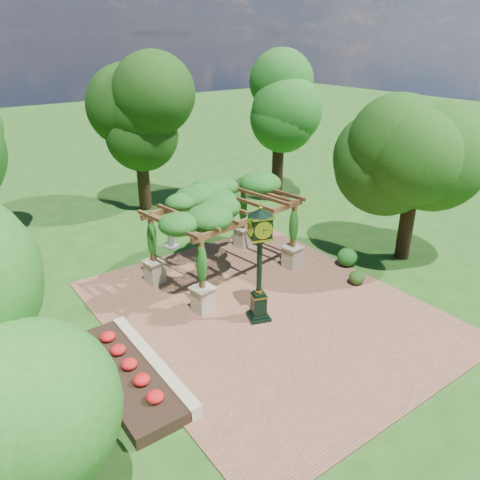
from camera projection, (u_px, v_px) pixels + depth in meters
ground at (283, 324)px, 15.79m from camera, size 120.00×120.00×0.00m
brick_plaza at (265, 310)px, 16.52m from camera, size 10.00×12.00×0.04m
border_wall at (153, 363)px, 13.61m from camera, size 0.35×5.00×0.40m
flower_bed at (124, 375)px, 13.13m from camera, size 1.50×5.00×0.36m
pedestal_clock at (260, 255)px, 15.06m from camera, size 1.02×1.02×4.08m
pergola at (225, 207)px, 17.83m from camera, size 6.06×4.29×3.53m
sundial at (171, 238)px, 21.25m from camera, size 0.72×0.72×1.03m
shrub_front at (357, 277)px, 18.13m from camera, size 0.67×0.67×0.55m
shrub_mid at (347, 257)px, 19.55m from camera, size 1.00×1.00×0.75m
shrub_back at (256, 228)px, 22.55m from camera, size 0.99×0.99×0.71m
tree_north at (138, 116)px, 24.18m from camera, size 4.10×4.10×7.43m
tree_east_far at (280, 99)px, 25.55m from camera, size 4.15×4.15×8.31m
tree_east_near at (418, 150)px, 18.59m from camera, size 4.10×4.10×6.90m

